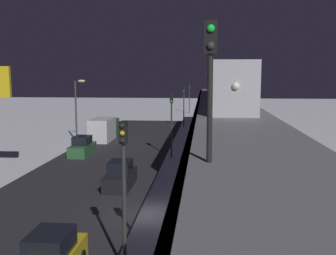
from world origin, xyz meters
The scene contains 13 objects.
ground_plane centered at (0.00, 0.00, 0.00)m, with size 240.00×240.00×0.00m, color white.
avenue_asphalt centered at (5.85, 0.00, 0.00)m, with size 11.00×98.10×0.01m, color #28282D.
elevated_railway centered at (-5.19, 0.00, 4.93)m, with size 5.00×98.10×5.73m.
subway_train centered at (-5.29, -19.30, 7.51)m, with size 2.94×36.87×3.40m.
rail_signal centered at (-3.63, 11.40, 8.46)m, with size 0.36×0.41×4.00m.
sedan_green centered at (9.05, -17.20, 0.80)m, with size 1.80×4.48×1.97m.
sedan_black centered at (2.65, -5.71, 0.80)m, with size 1.80×4.35×1.97m.
box_truck centered at (9.25, -27.26, 1.35)m, with size 2.40×7.40×2.80m.
traffic_light_near centered at (-0.25, 7.16, 4.20)m, with size 0.32×0.44×6.40m.
traffic_light_mid centered at (-0.25, -16.75, 4.20)m, with size 0.32×0.44×6.40m.
traffic_light_far centered at (-0.25, -40.65, 4.20)m, with size 0.32×0.44×6.40m.
traffic_light_distant centered at (-0.25, -64.55, 4.20)m, with size 0.32×0.44×6.40m.
street_lamp_far centered at (11.93, -25.00, 4.81)m, with size 1.35×0.44×7.65m.
Camera 1 is at (-3.48, 22.90, 8.26)m, focal length 43.13 mm.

